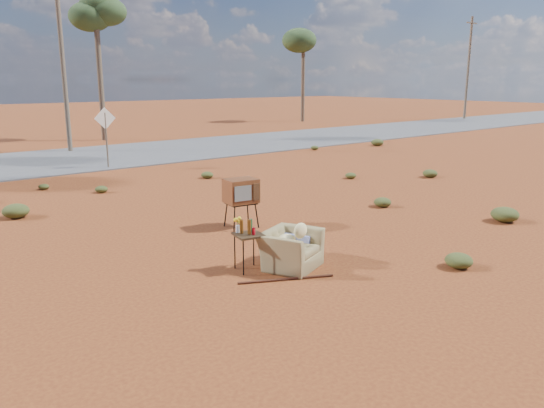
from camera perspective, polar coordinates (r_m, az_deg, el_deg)
ground at (r=9.39m, az=2.76°, el=-6.37°), size 140.00×140.00×0.00m
highway at (r=22.58m, az=-23.61°, el=4.17°), size 140.00×7.00×0.04m
armchair at (r=9.14m, az=2.15°, el=-4.26°), size 1.28×1.11×0.86m
tv_unit at (r=11.43m, az=-3.35°, el=1.34°), size 0.74×0.63×1.07m
side_table at (r=8.86m, az=-2.80°, el=-3.08°), size 0.52×0.52×0.91m
rusty_bar at (r=8.60m, az=1.54°, el=-8.08°), size 1.44×0.73×0.04m
road_sign at (r=20.06m, az=-17.47°, el=7.93°), size 0.78×0.06×2.19m
eucalyptus_center at (r=29.83m, az=-18.45°, el=18.91°), size 3.20×3.20×7.60m
eucalyptus_right at (r=41.49m, az=3.41°, el=17.07°), size 3.20×3.20×7.10m
utility_pole_center at (r=25.36m, az=-21.64°, el=14.60°), size 1.40×0.20×8.00m
utility_pole_east at (r=46.63m, az=20.36°, el=13.67°), size 1.40×0.20×8.00m
scrub_patch at (r=12.47m, az=-13.80°, el=-1.11°), size 17.49×8.07×0.33m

